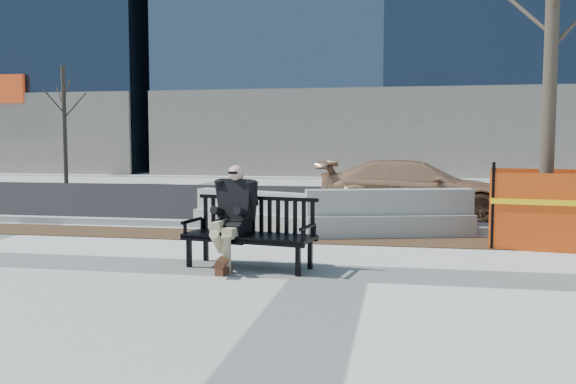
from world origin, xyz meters
name	(u,v)px	position (x,y,z in m)	size (l,w,h in m)	color
ground	(332,273)	(0.00, 0.00, 0.00)	(120.00, 120.00, 0.00)	beige
mulch_strip	(349,239)	(0.00, 2.60, 0.00)	(40.00, 1.20, 0.02)	#47301C
asphalt_street	(369,202)	(0.00, 8.80, 0.00)	(60.00, 10.40, 0.01)	black
curb	(354,228)	(0.00, 3.55, 0.06)	(60.00, 0.25, 0.12)	#9E9B93
bench	(249,268)	(-1.09, 0.08, 0.00)	(1.74, 0.62, 0.93)	black
seated_man	(234,266)	(-1.32, 0.17, 0.00)	(0.57, 0.95, 1.33)	black
tree_fence	(544,244)	(3.10, 2.74, 0.00)	(2.54, 2.54, 6.36)	#FF5C15
sedan	(415,216)	(1.14, 6.02, 0.00)	(1.71, 4.21, 1.22)	#AD7B56
jersey_barrier_left	(255,231)	(-1.77, 3.23, 0.00)	(2.57, 0.51, 0.74)	#A3A099
jersey_barrier_right	(389,236)	(0.65, 3.03, 0.00)	(2.88, 0.58, 0.83)	gray
far_tree_left	(66,183)	(-11.92, 13.99, 0.00)	(1.79, 1.79, 4.84)	#403729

